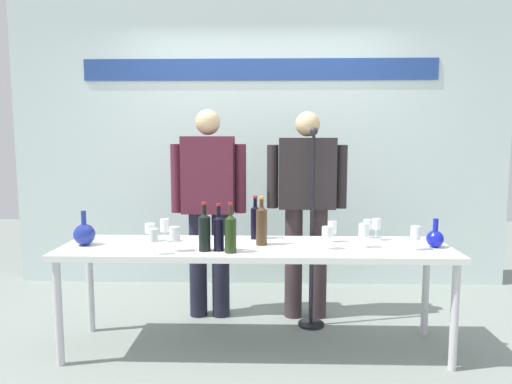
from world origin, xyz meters
TOP-DOWN VIEW (x-y plane):
  - ground_plane at (0.00, 0.00)m, footprint 10.00×10.00m
  - back_wall at (0.00, 1.50)m, footprint 4.79×0.11m
  - display_table at (0.00, 0.00)m, footprint 2.59×0.63m
  - decanter_blue_left at (-1.15, -0.02)m, footprint 0.14×0.14m
  - decanter_blue_right at (1.18, -0.02)m, footprint 0.11×0.11m
  - presenter_left at (-0.39, 0.60)m, footprint 0.60×0.22m
  - presenter_right at (0.39, 0.60)m, footprint 0.63×0.22m
  - wine_bottle_0 at (-0.15, -0.19)m, footprint 0.07×0.07m
  - wine_bottle_1 at (0.04, 0.02)m, footprint 0.07×0.07m
  - wine_bottle_2 at (-0.32, -0.15)m, footprint 0.08×0.08m
  - wine_bottle_3 at (-0.23, -0.15)m, footprint 0.07×0.07m
  - wine_bottle_4 at (-0.01, 0.21)m, footprint 0.06×0.06m
  - wine_glass_left_0 at (-0.51, -0.17)m, footprint 0.07×0.07m
  - wine_glass_left_1 at (-0.63, 0.10)m, footprint 0.06×0.06m
  - wine_glass_left_2 at (-0.62, -0.26)m, footprint 0.06×0.06m
  - wine_glass_left_3 at (-0.74, 0.11)m, footprint 0.07×0.07m
  - wine_glass_right_0 at (0.53, 0.12)m, footprint 0.06×0.06m
  - wine_glass_right_1 at (1.03, -0.10)m, footprint 0.06×0.06m
  - wine_glass_right_2 at (0.84, 0.18)m, footprint 0.06×0.06m
  - wine_glass_right_3 at (0.80, 0.26)m, footprint 0.06×0.06m
  - wine_glass_right_4 at (0.47, -0.09)m, footprint 0.07×0.07m
  - wine_glass_right_5 at (0.71, -0.04)m, footprint 0.07×0.07m
  - microphone_stand at (0.42, 0.41)m, footprint 0.20×0.20m

SIDE VIEW (x-z plane):
  - ground_plane at x=0.00m, z-range 0.00..0.00m
  - microphone_stand at x=0.42m, z-range -0.25..1.27m
  - display_table at x=0.00m, z-range 0.31..1.03m
  - decanter_blue_right at x=1.18m, z-range 0.69..0.88m
  - decanter_blue_left at x=-1.15m, z-range 0.68..0.92m
  - wine_glass_left_3 at x=-0.74m, z-range 0.75..0.88m
  - wine_glass_right_3 at x=0.80m, z-range 0.75..0.89m
  - wine_glass_right_0 at x=0.53m, z-range 0.75..0.89m
  - wine_glass_right_1 at x=1.03m, z-range 0.75..0.91m
  - wine_glass_right_4 at x=0.47m, z-range 0.76..0.91m
  - wine_glass_left_1 at x=-0.63m, z-range 0.76..0.91m
  - wine_glass_right_2 at x=0.84m, z-range 0.76..0.91m
  - wine_glass_left_0 at x=-0.51m, z-range 0.76..0.92m
  - wine_glass_right_5 at x=0.71m, z-range 0.76..0.92m
  - wine_glass_left_2 at x=-0.62m, z-range 0.76..0.92m
  - wine_bottle_3 at x=-0.23m, z-range 0.70..1.00m
  - wine_bottle_0 at x=-0.15m, z-range 0.69..1.01m
  - wine_bottle_4 at x=-0.01m, z-range 0.70..1.01m
  - wine_bottle_2 at x=-0.32m, z-range 0.70..1.01m
  - wine_bottle_1 at x=0.04m, z-range 0.70..1.03m
  - presenter_left at x=-0.39m, z-range 0.12..1.78m
  - presenter_right at x=0.39m, z-range 0.12..1.77m
  - back_wall at x=0.00m, z-range 0.00..3.00m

